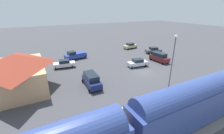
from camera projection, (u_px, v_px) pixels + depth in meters
name	position (u px, v px, depth m)	size (l,w,h in m)	color
ground_plane	(144.00, 72.00, 31.23)	(200.00, 200.00, 0.00)	#424247
railway_track	(213.00, 110.00, 19.64)	(4.80, 70.00, 0.30)	slate
platform	(186.00, 95.00, 22.92)	(3.20, 46.00, 0.30)	#B7B2A8
passenger_train	(128.00, 127.00, 12.93)	(2.93, 40.63, 4.98)	#33478C
station_building	(17.00, 71.00, 23.90)	(12.07, 8.62, 5.77)	tan
pedestrian_on_platform	(210.00, 84.00, 23.65)	(0.36, 0.36, 1.71)	#333338
pedestrian_waiting_far	(183.00, 88.00, 22.35)	(0.36, 0.36, 1.71)	brown
suv_navy	(91.00, 80.00, 25.28)	(4.97, 2.54, 2.22)	navy
pickup_blue	(75.00, 55.00, 38.87)	(2.69, 5.62, 2.14)	#283D9E
sedan_silver	(138.00, 63.00, 33.99)	(2.38, 4.69, 1.74)	silver
sedan_charcoal	(153.00, 50.00, 44.06)	(2.89, 4.81, 1.74)	#47494F
suv_maroon	(159.00, 57.00, 37.01)	(5.02, 2.66, 2.22)	maroon
sedan_white	(64.00, 64.00, 33.40)	(2.42, 4.70, 1.74)	white
sedan_tan	(130.00, 46.00, 49.05)	(2.49, 4.72, 1.74)	#C6B284
light_pole_near_platform	(173.00, 57.00, 23.03)	(0.44, 0.44, 8.66)	#515156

